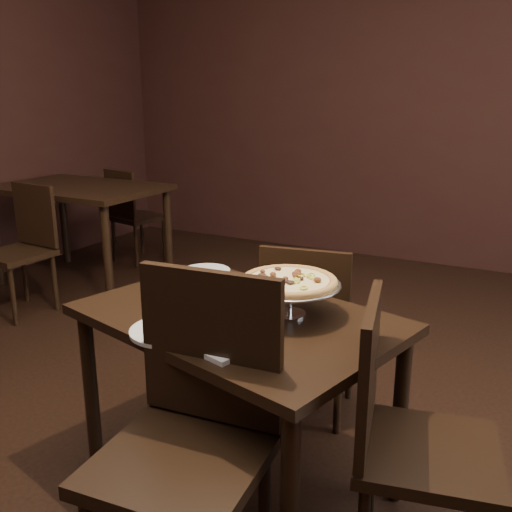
% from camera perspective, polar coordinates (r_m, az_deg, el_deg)
% --- Properties ---
extents(room, '(6.04, 7.04, 2.84)m').
position_cam_1_polar(room, '(1.88, -3.64, 13.81)').
color(room, black).
rests_on(room, ground).
extents(dining_table, '(1.28, 1.01, 0.70)m').
position_cam_1_polar(dining_table, '(2.11, -1.85, -8.15)').
color(dining_table, black).
rests_on(dining_table, ground).
extents(background_table, '(1.26, 0.84, 0.79)m').
position_cam_1_polar(background_table, '(4.65, -17.21, 5.48)').
color(background_table, black).
rests_on(background_table, ground).
extents(pizza_stand, '(0.37, 0.37, 0.15)m').
position_cam_1_polar(pizza_stand, '(2.03, 3.31, -2.58)').
color(pizza_stand, silver).
rests_on(pizza_stand, dining_table).
extents(parmesan_shaker, '(0.06, 0.06, 0.10)m').
position_cam_1_polar(parmesan_shaker, '(2.19, -9.55, -3.50)').
color(parmesan_shaker, beige).
rests_on(parmesan_shaker, dining_table).
extents(pepper_flake_shaker, '(0.06, 0.06, 0.10)m').
position_cam_1_polar(pepper_flake_shaker, '(1.93, -5.88, -6.06)').
color(pepper_flake_shaker, maroon).
rests_on(pepper_flake_shaker, dining_table).
extents(packet_caddy, '(0.08, 0.08, 0.06)m').
position_cam_1_polar(packet_caddy, '(2.15, -6.55, -4.33)').
color(packet_caddy, black).
rests_on(packet_caddy, dining_table).
extents(napkin_stack, '(0.19, 0.19, 0.02)m').
position_cam_1_polar(napkin_stack, '(1.79, -3.28, -9.26)').
color(napkin_stack, white).
rests_on(napkin_stack, dining_table).
extents(plate_left, '(0.22, 0.22, 0.01)m').
position_cam_1_polar(plate_left, '(2.55, -5.03, -1.52)').
color(plate_left, silver).
rests_on(plate_left, dining_table).
extents(plate_near, '(0.27, 0.27, 0.01)m').
position_cam_1_polar(plate_near, '(1.94, -8.65, -7.38)').
color(plate_near, silver).
rests_on(plate_near, dining_table).
extents(serving_spatula, '(0.16, 0.16, 0.02)m').
position_cam_1_polar(serving_spatula, '(1.88, -0.27, -4.21)').
color(serving_spatula, silver).
rests_on(serving_spatula, pizza_stand).
extents(chair_far, '(0.45, 0.45, 0.85)m').
position_cam_1_polar(chair_far, '(2.60, 5.31, -6.91)').
color(chair_far, black).
rests_on(chair_far, ground).
extents(chair_near, '(0.49, 0.49, 0.98)m').
position_cam_1_polar(chair_near, '(1.74, -6.42, -16.77)').
color(chair_near, black).
rests_on(chair_near, ground).
extents(chair_side, '(0.49, 0.49, 0.90)m').
position_cam_1_polar(chair_side, '(1.85, 14.68, -16.63)').
color(chair_side, black).
rests_on(chair_side, ground).
extents(bg_chair_far, '(0.47, 0.47, 0.84)m').
position_cam_1_polar(bg_chair_far, '(5.16, -12.34, 4.28)').
color(bg_chair_far, black).
rests_on(bg_chair_far, ground).
extents(bg_chair_near, '(0.44, 0.44, 0.88)m').
position_cam_1_polar(bg_chair_near, '(4.21, -22.24, 1.13)').
color(bg_chair_near, black).
rests_on(bg_chair_near, ground).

